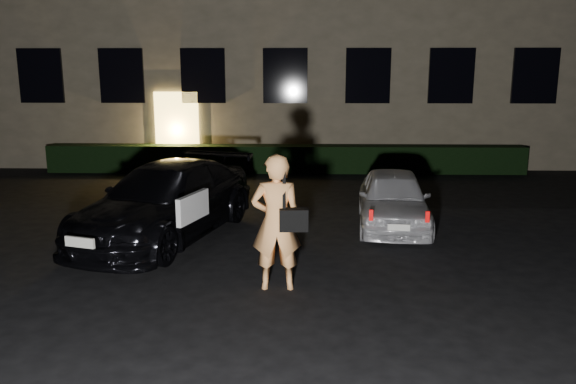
{
  "coord_description": "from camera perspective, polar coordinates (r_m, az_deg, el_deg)",
  "views": [
    {
      "loc": [
        0.54,
        -7.09,
        3.11
      ],
      "look_at": [
        0.31,
        2.0,
        1.17
      ],
      "focal_mm": 35.0,
      "sensor_mm": 36.0,
      "label": 1
    }
  ],
  "objects": [
    {
      "name": "hatch",
      "position": [
        11.66,
        10.62,
        -0.66
      ],
      "size": [
        1.7,
        3.55,
        1.17
      ],
      "rotation": [
        0.0,
        0.0,
        -0.09
      ],
      "color": "silver",
      "rests_on": "ground"
    },
    {
      "name": "sedan",
      "position": [
        10.97,
        -12.26,
        -0.91
      ],
      "size": [
        3.3,
        5.18,
        1.4
      ],
      "rotation": [
        0.0,
        0.0,
        -0.3
      ],
      "color": "black",
      "rests_on": "ground"
    },
    {
      "name": "man",
      "position": [
        8.07,
        -1.16,
        -3.09
      ],
      "size": [
        0.84,
        0.51,
        2.0
      ],
      "rotation": [
        0.0,
        0.0,
        3.19
      ],
      "color": "#FFA95E",
      "rests_on": "ground"
    },
    {
      "name": "ground",
      "position": [
        7.76,
        -2.74,
        -11.57
      ],
      "size": [
        80.0,
        80.0,
        0.0
      ],
      "primitive_type": "plane",
      "color": "black",
      "rests_on": "ground"
    },
    {
      "name": "hedge",
      "position": [
        17.8,
        -0.31,
        3.39
      ],
      "size": [
        15.0,
        0.7,
        0.85
      ],
      "primitive_type": "cube",
      "color": "black",
      "rests_on": "ground"
    }
  ]
}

